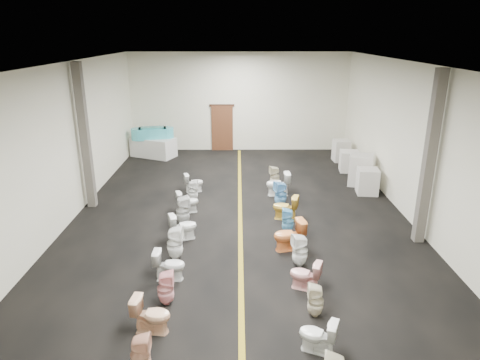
% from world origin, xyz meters
% --- Properties ---
extents(floor, '(16.00, 16.00, 0.00)m').
position_xyz_m(floor, '(0.00, 0.00, 0.00)').
color(floor, black).
rests_on(floor, ground).
extents(ceiling, '(16.00, 16.00, 0.00)m').
position_xyz_m(ceiling, '(0.00, 0.00, 4.50)').
color(ceiling, black).
rests_on(ceiling, ground).
extents(wall_back, '(10.00, 0.00, 10.00)m').
position_xyz_m(wall_back, '(0.00, 8.00, 2.25)').
color(wall_back, beige).
rests_on(wall_back, ground).
extents(wall_front, '(10.00, 0.00, 10.00)m').
position_xyz_m(wall_front, '(0.00, -8.00, 2.25)').
color(wall_front, beige).
rests_on(wall_front, ground).
extents(wall_left, '(0.00, 16.00, 16.00)m').
position_xyz_m(wall_left, '(-5.00, 0.00, 2.25)').
color(wall_left, beige).
rests_on(wall_left, ground).
extents(wall_right, '(0.00, 16.00, 16.00)m').
position_xyz_m(wall_right, '(5.00, 0.00, 2.25)').
color(wall_right, beige).
rests_on(wall_right, ground).
extents(aisle_stripe, '(0.12, 15.60, 0.01)m').
position_xyz_m(aisle_stripe, '(0.00, 0.00, 0.00)').
color(aisle_stripe, olive).
rests_on(aisle_stripe, floor).
extents(back_door, '(1.00, 0.10, 2.10)m').
position_xyz_m(back_door, '(-0.80, 7.94, 1.05)').
color(back_door, '#562D19').
rests_on(back_door, floor).
extents(door_frame, '(1.15, 0.08, 0.10)m').
position_xyz_m(door_frame, '(-0.80, 7.95, 2.12)').
color(door_frame, '#331C11').
rests_on(door_frame, back_door).
extents(column_left, '(0.25, 0.25, 4.50)m').
position_xyz_m(column_left, '(-4.75, 1.00, 2.25)').
color(column_left, '#59544C').
rests_on(column_left, floor).
extents(column_right, '(0.25, 0.25, 4.50)m').
position_xyz_m(column_right, '(4.75, -1.50, 2.25)').
color(column_right, '#59544C').
rests_on(column_right, floor).
extents(display_table, '(2.13, 1.66, 0.85)m').
position_xyz_m(display_table, '(-3.86, 6.83, 0.42)').
color(display_table, silver).
rests_on(display_table, floor).
extents(bathtub, '(1.84, 0.87, 0.55)m').
position_xyz_m(bathtub, '(-3.86, 6.83, 1.07)').
color(bathtub, '#44B7C3').
rests_on(bathtub, display_table).
extents(appliance_crate_a, '(0.76, 0.76, 0.88)m').
position_xyz_m(appliance_crate_a, '(4.40, 2.07, 0.44)').
color(appliance_crate_a, beige).
rests_on(appliance_crate_a, floor).
extents(appliance_crate_b, '(1.02, 1.02, 1.12)m').
position_xyz_m(appliance_crate_b, '(4.40, 3.00, 0.56)').
color(appliance_crate_b, silver).
rests_on(appliance_crate_b, floor).
extents(appliance_crate_c, '(0.81, 0.81, 0.82)m').
position_xyz_m(appliance_crate_c, '(4.40, 4.61, 0.41)').
color(appliance_crate_c, silver).
rests_on(appliance_crate_c, floor).
extents(appliance_crate_d, '(0.69, 0.69, 0.92)m').
position_xyz_m(appliance_crate_d, '(4.40, 6.06, 0.46)').
color(appliance_crate_d, silver).
rests_on(appliance_crate_d, floor).
extents(toilet_left_1, '(0.34, 0.34, 0.72)m').
position_xyz_m(toilet_left_1, '(-1.64, -6.20, 0.36)').
color(toilet_left_1, '#DC9F83').
rests_on(toilet_left_1, floor).
extents(toilet_left_2, '(0.75, 0.49, 0.72)m').
position_xyz_m(toilet_left_2, '(-1.66, -5.17, 0.36)').
color(toilet_left_2, '#F2B991').
rests_on(toilet_left_2, floor).
extents(toilet_left_3, '(0.37, 0.36, 0.75)m').
position_xyz_m(toilet_left_3, '(-1.53, -4.32, 0.37)').
color(toilet_left_3, '#F1A5A9').
rests_on(toilet_left_3, floor).
extents(toilet_left_4, '(0.70, 0.40, 0.71)m').
position_xyz_m(toilet_left_4, '(-1.60, -3.37, 0.36)').
color(toilet_left_4, white).
rests_on(toilet_left_4, floor).
extents(toilet_left_5, '(0.41, 0.41, 0.85)m').
position_xyz_m(toilet_left_5, '(-1.60, -2.46, 0.43)').
color(toilet_left_5, white).
rests_on(toilet_left_5, floor).
extents(toilet_left_6, '(0.82, 0.64, 0.74)m').
position_xyz_m(toilet_left_6, '(-1.54, -1.38, 0.37)').
color(toilet_left_6, white).
rests_on(toilet_left_6, floor).
extents(toilet_left_7, '(0.50, 0.49, 0.86)m').
position_xyz_m(toilet_left_7, '(-1.66, -0.44, 0.43)').
color(toilet_left_7, silver).
rests_on(toilet_left_7, floor).
extents(toilet_left_8, '(0.76, 0.56, 0.69)m').
position_xyz_m(toilet_left_8, '(-1.62, 0.45, 0.35)').
color(toilet_left_8, silver).
rests_on(toilet_left_8, floor).
extents(toilet_left_9, '(0.35, 0.34, 0.71)m').
position_xyz_m(toilet_left_9, '(-1.55, 1.39, 0.36)').
color(toilet_left_9, white).
rests_on(toilet_left_9, floor).
extents(toilet_left_10, '(0.72, 0.52, 0.66)m').
position_xyz_m(toilet_left_10, '(-1.61, 2.28, 0.33)').
color(toilet_left_10, white).
rests_on(toilet_left_10, floor).
extents(toilet_right_1, '(0.75, 0.60, 0.67)m').
position_xyz_m(toilet_right_1, '(1.31, -5.72, 0.33)').
color(toilet_right_1, white).
rests_on(toilet_right_1, floor).
extents(toilet_right_2, '(0.34, 0.34, 0.69)m').
position_xyz_m(toilet_right_2, '(1.44, -4.72, 0.35)').
color(toilet_right_2, beige).
rests_on(toilet_right_2, floor).
extents(toilet_right_3, '(0.77, 0.61, 0.69)m').
position_xyz_m(toilet_right_3, '(1.38, -3.78, 0.34)').
color(toilet_right_3, '#F8B0AC').
rests_on(toilet_right_3, floor).
extents(toilet_right_4, '(0.45, 0.44, 0.81)m').
position_xyz_m(toilet_right_4, '(1.40, -2.80, 0.41)').
color(toilet_right_4, white).
rests_on(toilet_right_4, floor).
extents(toilet_right_5, '(0.88, 0.63, 0.81)m').
position_xyz_m(toilet_right_5, '(1.24, -2.00, 0.41)').
color(toilet_right_5, '#F28A43').
rests_on(toilet_right_5, floor).
extents(toilet_right_6, '(0.37, 0.36, 0.73)m').
position_xyz_m(toilet_right_6, '(1.31, -1.02, 0.36)').
color(toilet_right_6, '#6ABCE6').
rests_on(toilet_right_6, floor).
extents(toilet_right_7, '(0.83, 0.61, 0.76)m').
position_xyz_m(toilet_right_7, '(1.34, -0.10, 0.38)').
color(toilet_right_7, gold).
rests_on(toilet_right_7, floor).
extents(toilet_right_8, '(0.50, 0.50, 0.85)m').
position_xyz_m(toilet_right_8, '(1.29, 0.88, 0.43)').
color(toilet_right_8, '#6EB6ED').
rests_on(toilet_right_8, floor).
extents(toilet_right_9, '(0.82, 0.50, 0.82)m').
position_xyz_m(toilet_right_9, '(1.30, 1.91, 0.41)').
color(toilet_right_9, white).
rests_on(toilet_right_9, floor).
extents(toilet_right_10, '(0.43, 0.42, 0.75)m').
position_xyz_m(toilet_right_10, '(1.27, 2.84, 0.38)').
color(toilet_right_10, beige).
rests_on(toilet_right_10, floor).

